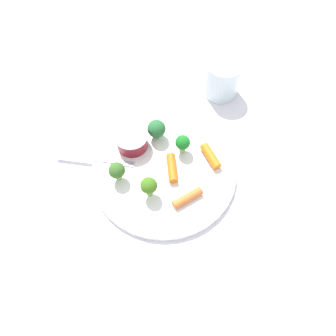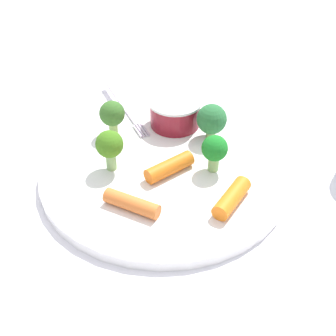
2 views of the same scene
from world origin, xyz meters
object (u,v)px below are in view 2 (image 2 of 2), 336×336
Objects in this scene: carrot_stick_1 at (128,202)px; sauce_cup at (175,113)px; broccoli_floret_1 at (110,146)px; broccoli_floret_0 at (112,114)px; fork at (124,107)px; broccoli_floret_2 at (215,150)px; carrot_stick_0 at (169,167)px; broccoli_floret_3 at (212,120)px; plate at (165,169)px; carrot_stick_2 at (232,198)px.

sauce_cup is at bearing 96.56° from carrot_stick_1.
broccoli_floret_0 is at bearing 117.76° from broccoli_floret_1.
broccoli_floret_0 is at bearing -139.67° from sauce_cup.
fork is (-0.05, 0.12, -0.03)m from broccoli_floret_1.
broccoli_floret_0 is 0.14m from broccoli_floret_2.
fork is at bearing 137.68° from carrot_stick_0.
broccoli_floret_3 is (-0.02, 0.06, -0.00)m from broccoli_floret_2.
broccoli_floret_0 is at bearing 156.21° from carrot_stick_0.
sauce_cup is at bearing -6.93° from fork.
carrot_stick_1 is (0.05, -0.05, -0.02)m from broccoli_floret_1.
broccoli_floret_0 is (-0.06, -0.05, 0.01)m from sauce_cup.
broccoli_floret_3 is 0.13m from fork.
carrot_stick_1 is at bearing -92.95° from plate.
sauce_cup is 1.50× the size of broccoli_floret_2.
fork is (-0.13, 0.02, -0.02)m from broccoli_floret_3.
broccoli_floret_1 is 0.84× the size of carrot_stick_0.
sauce_cup is 0.10m from carrot_stick_0.
carrot_stick_0 is at bearing -148.43° from broccoli_floret_2.
sauce_cup is 1.14× the size of carrot_stick_0.
broccoli_floret_0 reaches higher than carrot_stick_0.
broccoli_floret_1 is at bearing -104.46° from sauce_cup.
plate is 0.09m from broccoli_floret_0.
carrot_stick_0 is at bearing -102.53° from broccoli_floret_3.
broccoli_floret_2 is 0.06m from broccoli_floret_3.
sauce_cup is 0.12m from broccoli_floret_1.
broccoli_floret_3 reaches higher than carrot_stick_0.
plate is 0.08m from carrot_stick_1.
sauce_cup is at bearing 134.66° from carrot_stick_2.
broccoli_floret_3 is 0.36× the size of fork.
carrot_stick_0 is at bearing -45.62° from plate.
broccoli_floret_0 is at bearing 125.97° from carrot_stick_1.
broccoli_floret_1 is 0.39× the size of fork.
sauce_cup is 0.08m from broccoli_floret_0.
carrot_stick_1 is at bearing -54.03° from broccoli_floret_0.
broccoli_floret_2 reaches higher than sauce_cup.
broccoli_floret_3 is 0.09m from carrot_stick_0.
broccoli_floret_1 is 0.11m from broccoli_floret_2.
sauce_cup reaches higher than carrot_stick_1.
sauce_cup is at bearing 105.42° from plate.
sauce_cup is at bearing 75.54° from broccoli_floret_1.
carrot_stick_0 is 0.07m from carrot_stick_1.
broccoli_floret_0 reaches higher than fork.
broccoli_floret_2 is 0.97× the size of broccoli_floret_3.
carrot_stick_2 is (0.06, -0.10, -0.02)m from broccoli_floret_3.
carrot_stick_2 is (0.04, -0.05, -0.02)m from broccoli_floret_2.
broccoli_floret_1 reaches higher than fork.
broccoli_floret_1 is (-0.05, -0.03, 0.04)m from plate.
broccoli_floret_2 is at bearing -6.57° from broccoli_floret_0.
fork is at bearing 147.27° from carrot_stick_2.
sauce_cup is 1.45× the size of broccoli_floret_0.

